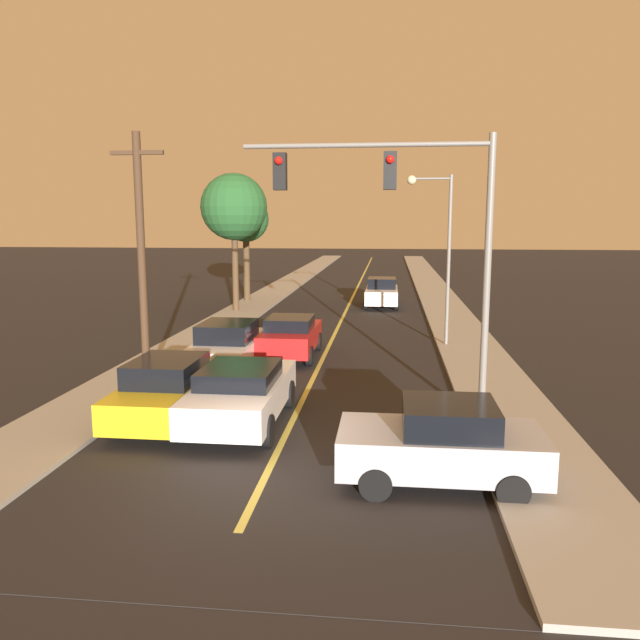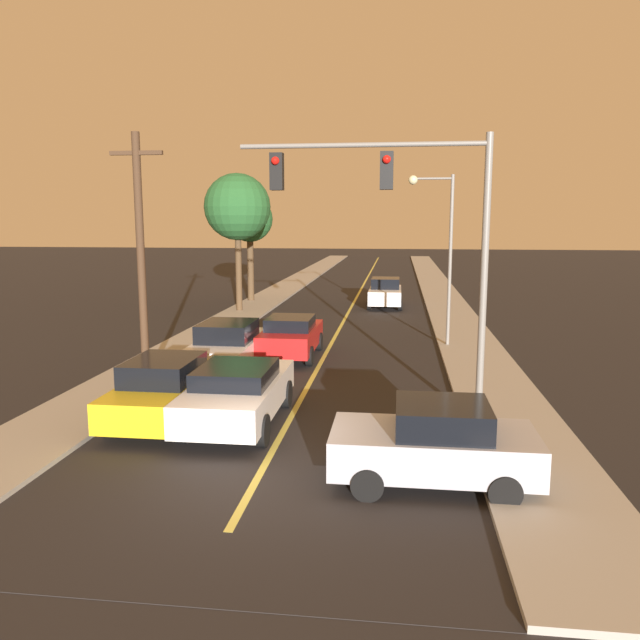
% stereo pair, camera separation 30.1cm
% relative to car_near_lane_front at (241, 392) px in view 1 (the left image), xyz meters
% --- Properties ---
extents(ground_plane, '(200.00, 200.00, 0.00)m').
position_rel_car_near_lane_front_xyz_m(ground_plane, '(1.22, -3.42, -0.83)').
color(ground_plane, black).
extents(road_surface, '(8.73, 80.00, 0.01)m').
position_rel_car_near_lane_front_xyz_m(road_surface, '(1.22, 32.58, -0.82)').
color(road_surface, black).
rests_on(road_surface, ground).
extents(sidewalk_left, '(2.50, 80.00, 0.12)m').
position_rel_car_near_lane_front_xyz_m(sidewalk_left, '(-4.39, 32.58, -0.77)').
color(sidewalk_left, '#9E998E').
rests_on(sidewalk_left, ground).
extents(sidewalk_right, '(2.50, 80.00, 0.12)m').
position_rel_car_near_lane_front_xyz_m(sidewalk_right, '(6.84, 32.58, -0.77)').
color(sidewalk_right, '#9E998E').
rests_on(sidewalk_right, ground).
extents(car_near_lane_front, '(2.12, 4.87, 1.53)m').
position_rel_car_near_lane_front_xyz_m(car_near_lane_front, '(0.00, 0.00, 0.00)').
color(car_near_lane_front, white).
rests_on(car_near_lane_front, ground).
extents(car_near_lane_second, '(1.99, 4.31, 1.54)m').
position_rel_car_near_lane_front_xyz_m(car_near_lane_second, '(0.00, 7.78, -0.01)').
color(car_near_lane_second, red).
rests_on(car_near_lane_second, ground).
extents(car_outer_lane_front, '(1.97, 4.77, 1.62)m').
position_rel_car_near_lane_front_xyz_m(car_outer_lane_front, '(-1.92, 0.17, -0.01)').
color(car_outer_lane_front, gold).
rests_on(car_outer_lane_front, ground).
extents(car_outer_lane_second, '(2.12, 4.91, 1.58)m').
position_rel_car_near_lane_front_xyz_m(car_outer_lane_second, '(-1.92, 6.13, -0.04)').
color(car_outer_lane_second, white).
rests_on(car_outer_lane_second, ground).
extents(car_far_oncoming, '(1.97, 4.38, 1.70)m').
position_rel_car_near_lane_front_xyz_m(car_far_oncoming, '(3.19, 21.86, 0.02)').
color(car_far_oncoming, white).
rests_on(car_far_oncoming, ground).
extents(car_crossing_right, '(3.94, 2.05, 1.61)m').
position_rel_car_near_lane_front_xyz_m(car_crossing_right, '(4.68, -3.02, -0.02)').
color(car_crossing_right, '#A5A8B2').
rests_on(car_crossing_right, ground).
extents(traffic_signal_mast, '(6.09, 0.42, 6.99)m').
position_rel_car_near_lane_front_xyz_m(traffic_signal_mast, '(4.10, 0.82, 4.32)').
color(traffic_signal_mast, slate).
rests_on(traffic_signal_mast, ground).
extents(streetlamp_right, '(1.77, 0.36, 6.69)m').
position_rel_car_near_lane_front_xyz_m(streetlamp_right, '(5.51, 10.37, 3.62)').
color(streetlamp_right, slate).
rests_on(streetlamp_right, ground).
extents(utility_pole_left, '(1.60, 0.24, 7.48)m').
position_rel_car_near_lane_front_xyz_m(utility_pole_left, '(-3.74, 3.20, 3.19)').
color(utility_pole_left, '#422D1E').
rests_on(utility_pole_left, ground).
extents(tree_left_near, '(3.59, 3.59, 7.45)m').
position_rel_car_near_lane_front_xyz_m(tree_left_near, '(-4.80, 18.73, 4.91)').
color(tree_left_near, '#4C3823').
rests_on(tree_left_near, ground).
extents(tree_left_far, '(2.82, 2.82, 6.42)m').
position_rel_car_near_lane_front_xyz_m(tree_left_far, '(-5.17, 23.08, 4.23)').
color(tree_left_far, '#4C3823').
rests_on(tree_left_far, ground).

